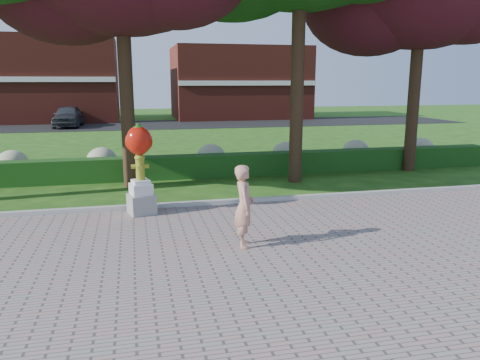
{
  "coord_description": "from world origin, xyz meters",
  "views": [
    {
      "loc": [
        -1.87,
        -9.4,
        3.4
      ],
      "look_at": [
        0.53,
        1.0,
        1.13
      ],
      "focal_mm": 35.0,
      "sensor_mm": 36.0,
      "label": 1
    }
  ],
  "objects": [
    {
      "name": "walkway",
      "position": [
        0.0,
        -4.0,
        0.02
      ],
      "size": [
        40.0,
        14.0,
        0.04
      ],
      "primitive_type": "cube",
      "color": "gray",
      "rests_on": "ground"
    },
    {
      "name": "woman",
      "position": [
        0.28,
        -0.45,
        0.89
      ],
      "size": [
        0.51,
        0.68,
        1.71
      ],
      "primitive_type": "imported",
      "rotation": [
        0.0,
        0.0,
        1.4
      ],
      "color": "tan",
      "rests_on": "walkway"
    },
    {
      "name": "street",
      "position": [
        0.0,
        28.0,
        0.01
      ],
      "size": [
        50.0,
        8.0,
        0.02
      ],
      "primitive_type": "cube",
      "color": "black",
      "rests_on": "ground"
    },
    {
      "name": "hydrangea_row",
      "position": [
        0.57,
        8.0,
        0.55
      ],
      "size": [
        20.1,
        1.1,
        0.99
      ],
      "color": "#AEB388",
      "rests_on": "ground"
    },
    {
      "name": "building_left",
      "position": [
        -10.0,
        34.0,
        3.5
      ],
      "size": [
        14.0,
        8.0,
        7.0
      ],
      "primitive_type": "cube",
      "color": "maroon",
      "rests_on": "ground"
    },
    {
      "name": "parked_car",
      "position": [
        -6.52,
        27.7,
        0.82
      ],
      "size": [
        1.98,
        4.71,
        1.59
      ],
      "primitive_type": "imported",
      "rotation": [
        0.0,
        0.0,
        -0.02
      ],
      "color": "#393B40",
      "rests_on": "street"
    },
    {
      "name": "building_right",
      "position": [
        8.0,
        34.0,
        3.2
      ],
      "size": [
        12.0,
        8.0,
        6.4
      ],
      "primitive_type": "cube",
      "color": "maroon",
      "rests_on": "ground"
    },
    {
      "name": "ground",
      "position": [
        0.0,
        0.0,
        0.0
      ],
      "size": [
        100.0,
        100.0,
        0.0
      ],
      "primitive_type": "plane",
      "color": "#1F4D13",
      "rests_on": "ground"
    },
    {
      "name": "curb",
      "position": [
        0.0,
        3.0,
        0.07
      ],
      "size": [
        40.0,
        0.18,
        0.15
      ],
      "primitive_type": "cube",
      "color": "#ADADA5",
      "rests_on": "ground"
    },
    {
      "name": "lawn_hedge",
      "position": [
        0.0,
        7.0,
        0.4
      ],
      "size": [
        24.0,
        0.7,
        0.8
      ],
      "primitive_type": "cube",
      "color": "#1D3F12",
      "rests_on": "ground"
    },
    {
      "name": "hydrant_sculpture",
      "position": [
        -1.72,
        2.5,
        1.27
      ],
      "size": [
        0.77,
        0.77,
        2.32
      ],
      "rotation": [
        0.0,
        0.0,
        0.26
      ],
      "color": "gray",
      "rests_on": "walkway"
    }
  ]
}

